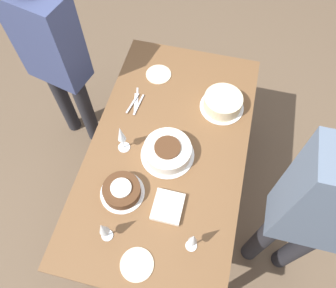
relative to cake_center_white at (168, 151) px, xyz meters
name	(u,v)px	position (x,y,z in m)	size (l,w,h in m)	color
ground_plane	(168,194)	(-0.04, -0.01, -0.81)	(12.00, 12.00, 0.00)	brown
dining_table	(168,156)	(-0.04, -0.01, -0.15)	(1.65, 0.93, 0.76)	brown
cake_center_white	(168,151)	(0.00, 0.00, 0.00)	(0.32, 0.32, 0.10)	white
cake_front_chocolate	(122,190)	(0.29, -0.19, -0.01)	(0.25, 0.25, 0.08)	white
cake_back_decorated	(223,103)	(-0.42, 0.26, 0.00)	(0.28, 0.28, 0.10)	white
wine_glass_near	(103,229)	(0.54, -0.19, 0.09)	(0.06, 0.06, 0.20)	silver
wine_glass_far	(193,239)	(0.48, 0.24, 0.10)	(0.06, 0.06, 0.21)	silver
wine_glass_extra	(121,135)	(0.01, -0.26, 0.10)	(0.07, 0.07, 0.22)	silver
dessert_plate_left	(159,74)	(-0.59, -0.21, -0.04)	(0.17, 0.17, 0.01)	beige
dessert_plate_right	(137,265)	(0.64, 0.00, -0.04)	(0.17, 0.17, 0.01)	beige
fork_pile	(136,102)	(-0.32, -0.29, -0.04)	(0.22, 0.08, 0.01)	silver
napkin_stack	(168,207)	(0.31, 0.08, -0.03)	(0.18, 0.16, 0.03)	silver
person_cutting	(54,55)	(-0.45, -0.87, 0.12)	(0.31, 0.44, 1.54)	#232328
person_watching	(321,212)	(0.26, 0.78, 0.23)	(0.22, 0.40, 1.71)	#232328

